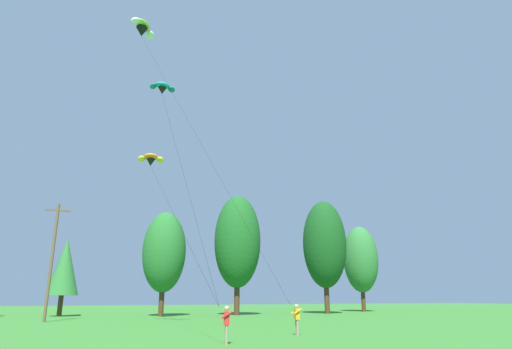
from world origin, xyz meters
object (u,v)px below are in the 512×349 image
object	(u,v)px
utility_pole	(52,258)
parafoil_kite_mid_lime_white	(143,29)
kite_flyer_near	(227,321)
parafoil_kite_far_teal	(162,88)
parafoil_kite_high_orange	(151,160)
kite_flyer_mid	(297,317)

from	to	relation	value
utility_pole	parafoil_kite_mid_lime_white	distance (m)	22.19
kite_flyer_near	parafoil_kite_far_teal	xyz separation A→B (m)	(-1.56, 12.02, 17.21)
utility_pole	parafoil_kite_high_orange	size ratio (longest dim) A/B	0.60
parafoil_kite_mid_lime_white	parafoil_kite_far_teal	distance (m)	8.08
kite_flyer_near	parafoil_kite_high_orange	bearing A→B (deg)	94.55
parafoil_kite_high_orange	parafoil_kite_mid_lime_white	xyz separation A→B (m)	(-1.77, -1.50, 11.76)
utility_pole	parafoil_kite_far_teal	bearing A→B (deg)	-59.25
kite_flyer_near	parafoil_kite_far_teal	distance (m)	21.05
kite_flyer_near	parafoil_kite_high_orange	size ratio (longest dim) A/B	0.10
kite_flyer_mid	parafoil_kite_far_teal	world-z (taller)	parafoil_kite_far_teal
kite_flyer_near	parafoil_kite_far_teal	world-z (taller)	parafoil_kite_far_teal
utility_pole	parafoil_kite_far_teal	distance (m)	18.49
utility_pole	kite_flyer_near	size ratio (longest dim) A/B	6.16
utility_pole	parafoil_kite_mid_lime_white	xyz separation A→B (m)	(5.30, -8.18, 19.94)
kite_flyer_near	parafoil_kite_mid_lime_white	world-z (taller)	parafoil_kite_mid_lime_white
kite_flyer_mid	parafoil_kite_high_orange	bearing A→B (deg)	115.75
kite_flyer_near	parafoil_kite_far_teal	bearing A→B (deg)	97.41
parafoil_kite_far_teal	parafoil_kite_mid_lime_white	bearing A→B (deg)	114.99
kite_flyer_mid	parafoil_kite_mid_lime_white	world-z (taller)	parafoil_kite_mid_lime_white
utility_pole	parafoil_kite_high_orange	bearing A→B (deg)	-43.40
parafoil_kite_mid_lime_white	parafoil_kite_far_teal	world-z (taller)	parafoil_kite_mid_lime_white
kite_flyer_mid	parafoil_kite_mid_lime_white	size ratio (longest dim) A/B	0.07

